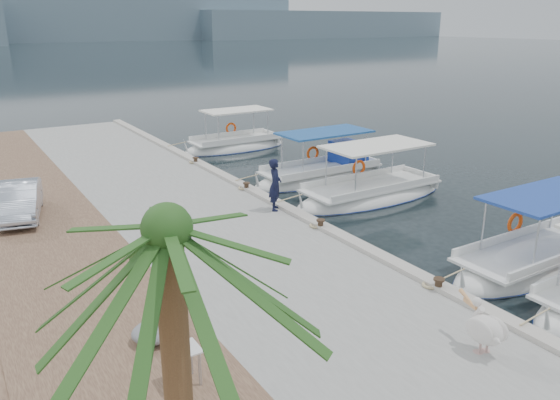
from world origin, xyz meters
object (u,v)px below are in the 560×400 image
Objects in this scene: date_palm at (167,232)px; pelican at (485,328)px; parked_car at (19,200)px; fishing_caique_c at (371,196)px; fishing_caique_d at (323,176)px; fishing_caique_e at (235,147)px; fisherman at (275,185)px; fishing_caique_b at (536,263)px.

pelican is at bearing 6.22° from date_palm.
parked_car is at bearing 116.29° from pelican.
fishing_caique_c reaches higher than parked_car.
fishing_caique_d is 5.08× the size of pelican.
date_palm is at bearing -118.87° from fishing_caique_e.
fishing_caique_c is 11.04m from fishing_caique_e.
fishing_caique_b is at bearing -113.52° from fisherman.
parked_car is at bearing 163.89° from fishing_caique_c.
parked_car is (-12.40, 11.23, 0.97)m from fishing_caique_b.
fishing_caique_b is 3.64× the size of fisherman.
parked_car is (-12.60, 3.64, 0.97)m from fishing_caique_c.
parked_car is at bearing 90.19° from date_palm.
fishing_caique_b is 0.98× the size of fishing_caique_d.
fishing_caique_c is 1.04× the size of fishing_caique_d.
date_palm reaches higher than parked_car.
fishing_caique_c is at bearing -87.37° from fishing_caique_e.
fishing_caique_b is 8.68m from fisherman.
fishing_caique_c is 17.22m from date_palm.
fishing_caique_e is at bearing 92.63° from fishing_caique_c.
date_palm is at bearing -165.31° from fishing_caique_b.
fishing_caique_c is 4.98m from fisherman.
date_palm is (-12.54, -14.14, 4.58)m from fishing_caique_d.
date_palm reaches higher than fishing_caique_c.
fishing_caique_d is at bearing 66.60° from pelican.
fisherman reaches higher than fishing_caique_d.
pelican is 0.26× the size of date_palm.
fishing_caique_b and fishing_caique_e have the same top height.
fishing_caique_b is at bearing -90.99° from fishing_caique_d.
fishing_caique_b is at bearing -91.54° from fishing_caique_c.
fishing_caique_d is (0.19, 10.90, 0.07)m from fishing_caique_b.
fishing_caique_d is 1.12× the size of fishing_caique_e.
date_palm reaches higher than fishing_caique_d.
fishing_caique_d and fishing_caique_e have the same top height.
parked_car is (-12.58, 0.33, 0.90)m from fishing_caique_d.
fishing_caique_d is 7.73m from fishing_caique_e.
fishing_caique_c is at bearing 40.78° from date_palm.
pelican is at bearing -155.96° from fishing_caique_b.
fishing_caique_b is at bearing 24.04° from pelican.
fishing_caique_e is at bearing 90.93° from fishing_caique_b.
pelican is at bearing -119.96° from fishing_caique_c.
parked_car is at bearing 137.83° from fishing_caique_b.
fisherman is 0.52× the size of parked_car.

